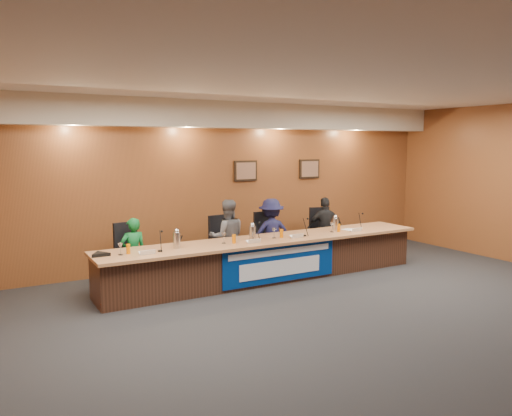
% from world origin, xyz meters
% --- Properties ---
extents(floor, '(10.00, 10.00, 0.00)m').
position_xyz_m(floor, '(0.00, 0.00, 0.00)').
color(floor, black).
rests_on(floor, ground).
extents(ceiling, '(10.00, 8.00, 0.04)m').
position_xyz_m(ceiling, '(0.00, 0.00, 3.20)').
color(ceiling, silver).
rests_on(ceiling, wall_back).
extents(wall_back, '(10.00, 0.04, 3.20)m').
position_xyz_m(wall_back, '(0.00, 4.00, 1.60)').
color(wall_back, brown).
rests_on(wall_back, floor).
extents(soffit, '(10.00, 0.50, 0.50)m').
position_xyz_m(soffit, '(0.00, 3.75, 2.95)').
color(soffit, beige).
rests_on(soffit, wall_back).
extents(dais_body, '(6.00, 0.80, 0.70)m').
position_xyz_m(dais_body, '(0.00, 2.40, 0.35)').
color(dais_body, '#381F14').
rests_on(dais_body, floor).
extents(dais_top, '(6.10, 0.95, 0.05)m').
position_xyz_m(dais_top, '(0.00, 2.35, 0.72)').
color(dais_top, '#A76F45').
rests_on(dais_top, dais_body).
extents(banner, '(2.20, 0.02, 0.65)m').
position_xyz_m(banner, '(0.00, 1.99, 0.38)').
color(banner, navy).
rests_on(banner, dais_body).
extents(banner_text_upper, '(2.00, 0.01, 0.10)m').
position_xyz_m(banner_text_upper, '(0.00, 1.97, 0.58)').
color(banner_text_upper, silver).
rests_on(banner_text_upper, banner).
extents(banner_text_lower, '(1.60, 0.01, 0.28)m').
position_xyz_m(banner_text_lower, '(0.00, 1.97, 0.30)').
color(banner_text_lower, silver).
rests_on(banner_text_lower, banner).
extents(wall_photo_left, '(0.52, 0.04, 0.42)m').
position_xyz_m(wall_photo_left, '(0.40, 3.97, 1.85)').
color(wall_photo_left, black).
rests_on(wall_photo_left, wall_back).
extents(wall_photo_right, '(0.52, 0.04, 0.42)m').
position_xyz_m(wall_photo_right, '(2.00, 3.97, 1.85)').
color(wall_photo_right, black).
rests_on(wall_photo_right, wall_back).
extents(panelist_a, '(0.44, 0.30, 1.19)m').
position_xyz_m(panelist_a, '(-2.23, 3.05, 0.59)').
color(panelist_a, '#0D5D26').
rests_on(panelist_a, floor).
extents(panelist_b, '(0.79, 0.69, 1.40)m').
position_xyz_m(panelist_b, '(-0.48, 3.05, 0.70)').
color(panelist_b, '#535459').
rests_on(panelist_b, floor).
extents(panelist_c, '(0.96, 0.68, 1.36)m').
position_xyz_m(panelist_c, '(0.46, 3.05, 0.68)').
color(panelist_c, '#141538').
rests_on(panelist_c, floor).
extents(panelist_d, '(0.84, 0.60, 1.32)m').
position_xyz_m(panelist_d, '(1.76, 3.05, 0.66)').
color(panelist_d, black).
rests_on(panelist_d, floor).
extents(office_chair_a, '(0.56, 0.56, 0.08)m').
position_xyz_m(office_chair_a, '(-2.23, 3.15, 0.48)').
color(office_chair_a, black).
rests_on(office_chair_a, floor).
extents(office_chair_b, '(0.54, 0.54, 0.08)m').
position_xyz_m(office_chair_b, '(-0.48, 3.15, 0.48)').
color(office_chair_b, black).
rests_on(office_chair_b, floor).
extents(office_chair_c, '(0.52, 0.52, 0.08)m').
position_xyz_m(office_chair_c, '(0.46, 3.15, 0.48)').
color(office_chair_c, black).
rests_on(office_chair_c, floor).
extents(office_chair_d, '(0.60, 0.60, 0.08)m').
position_xyz_m(office_chair_d, '(1.76, 3.15, 0.48)').
color(office_chair_d, black).
rests_on(office_chair_d, floor).
extents(nameplate_a, '(0.24, 0.08, 0.10)m').
position_xyz_m(nameplate_a, '(-2.26, 2.12, 0.80)').
color(nameplate_a, white).
rests_on(nameplate_a, dais_top).
extents(microphone_a, '(0.07, 0.07, 0.02)m').
position_xyz_m(microphone_a, '(-2.03, 2.26, 0.76)').
color(microphone_a, black).
rests_on(microphone_a, dais_top).
extents(juice_glass_a, '(0.06, 0.06, 0.15)m').
position_xyz_m(juice_glass_a, '(-2.50, 2.33, 0.82)').
color(juice_glass_a, orange).
rests_on(juice_glass_a, dais_top).
extents(water_glass_a, '(0.08, 0.08, 0.18)m').
position_xyz_m(water_glass_a, '(-2.62, 2.31, 0.84)').
color(water_glass_a, silver).
rests_on(water_glass_a, dais_top).
extents(nameplate_b, '(0.24, 0.08, 0.10)m').
position_xyz_m(nameplate_b, '(-0.45, 2.10, 0.80)').
color(nameplate_b, white).
rests_on(nameplate_b, dais_top).
extents(microphone_b, '(0.07, 0.07, 0.02)m').
position_xyz_m(microphone_b, '(-0.32, 2.26, 0.76)').
color(microphone_b, black).
rests_on(microphone_b, dais_top).
extents(juice_glass_b, '(0.06, 0.06, 0.15)m').
position_xyz_m(juice_glass_b, '(-0.75, 2.26, 0.82)').
color(juice_glass_b, orange).
rests_on(juice_glass_b, dais_top).
extents(water_glass_b, '(0.08, 0.08, 0.18)m').
position_xyz_m(water_glass_b, '(-0.90, 2.34, 0.84)').
color(water_glass_b, silver).
rests_on(water_glass_b, dais_top).
extents(nameplate_c, '(0.24, 0.08, 0.10)m').
position_xyz_m(nameplate_c, '(0.45, 2.13, 0.80)').
color(nameplate_c, white).
rests_on(nameplate_c, dais_top).
extents(microphone_c, '(0.07, 0.07, 0.02)m').
position_xyz_m(microphone_c, '(0.66, 2.23, 0.76)').
color(microphone_c, black).
rests_on(microphone_c, dais_top).
extents(juice_glass_c, '(0.06, 0.06, 0.15)m').
position_xyz_m(juice_glass_c, '(0.22, 2.31, 0.82)').
color(juice_glass_c, orange).
rests_on(juice_glass_c, dais_top).
extents(water_glass_c, '(0.08, 0.08, 0.18)m').
position_xyz_m(water_glass_c, '(0.07, 2.32, 0.84)').
color(water_glass_c, silver).
rests_on(water_glass_c, dais_top).
extents(nameplate_d, '(0.24, 0.08, 0.10)m').
position_xyz_m(nameplate_d, '(1.79, 2.11, 0.80)').
color(nameplate_d, white).
rests_on(nameplate_d, dais_top).
extents(microphone_d, '(0.07, 0.07, 0.02)m').
position_xyz_m(microphone_d, '(1.94, 2.24, 0.76)').
color(microphone_d, black).
rests_on(microphone_d, dais_top).
extents(juice_glass_d, '(0.06, 0.06, 0.15)m').
position_xyz_m(juice_glass_d, '(1.48, 2.27, 0.82)').
color(juice_glass_d, orange).
rests_on(juice_glass_d, dais_top).
extents(water_glass_d, '(0.08, 0.08, 0.18)m').
position_xyz_m(water_glass_d, '(1.34, 2.30, 0.84)').
color(water_glass_d, silver).
rests_on(water_glass_d, dais_top).
extents(carafe_left, '(0.11, 0.11, 0.26)m').
position_xyz_m(carafe_left, '(-1.72, 2.35, 0.88)').
color(carafe_left, silver).
rests_on(carafe_left, dais_top).
extents(carafe_mid, '(0.11, 0.11, 0.24)m').
position_xyz_m(carafe_mid, '(-0.31, 2.42, 0.87)').
color(carafe_mid, silver).
rests_on(carafe_mid, dais_top).
extents(carafe_right, '(0.12, 0.12, 0.23)m').
position_xyz_m(carafe_right, '(1.54, 2.46, 0.86)').
color(carafe_right, silver).
rests_on(carafe_right, dais_top).
extents(speakerphone, '(0.32, 0.32, 0.05)m').
position_xyz_m(speakerphone, '(-2.90, 2.40, 0.78)').
color(speakerphone, black).
rests_on(speakerphone, dais_top).
extents(paper_stack, '(0.26, 0.33, 0.01)m').
position_xyz_m(paper_stack, '(1.80, 2.31, 0.75)').
color(paper_stack, white).
rests_on(paper_stack, dais_top).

